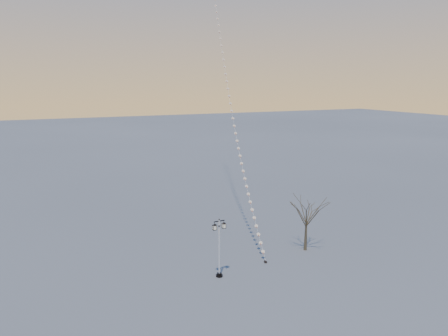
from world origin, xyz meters
TOP-DOWN VIEW (x-y plane):
  - ground at (0.00, 0.00)m, footprint 300.00×300.00m
  - street_lamp at (-2.28, 0.48)m, footprint 1.12×0.49m
  - bare_tree at (6.28, 1.85)m, footprint 2.66×2.66m
  - kite_train at (5.86, 15.46)m, footprint 8.45×29.45m

SIDE VIEW (x-z plane):
  - ground at x=0.00m, z-range 0.00..0.00m
  - street_lamp at x=-2.28m, z-range 0.24..4.65m
  - bare_tree at x=6.28m, z-range 0.86..5.26m
  - kite_train at x=5.86m, z-range -0.11..27.61m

